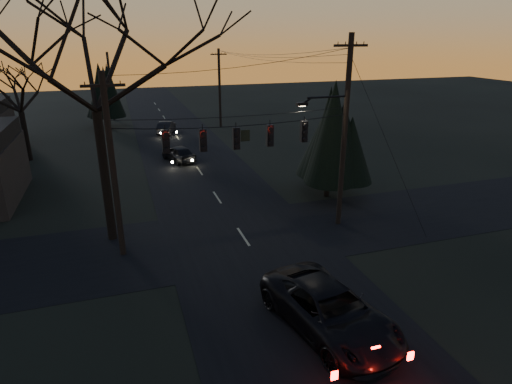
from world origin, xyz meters
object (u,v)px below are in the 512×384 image
object	(u,v)px
utility_pole_right	(338,223)
suv_near	(329,310)
utility_pole_left	(123,254)
bare_tree_left	(89,52)
evergreen_right	(330,131)
sedan_oncoming_b	(166,127)
utility_pole_far_l	(115,120)
utility_pole_far_r	(221,127)
sedan_oncoming_a	(179,153)

from	to	relation	value
utility_pole_right	suv_near	size ratio (longest dim) A/B	1.71
utility_pole_left	bare_tree_left	size ratio (longest dim) A/B	0.65
utility_pole_right	evergreen_right	xyz separation A→B (m)	(1.36, 4.13, 4.32)
evergreen_right	sedan_oncoming_b	size ratio (longest dim) A/B	1.91
evergreen_right	sedan_oncoming_b	xyz separation A→B (m)	(-7.66, 22.24, -3.68)
utility_pole_far_l	evergreen_right	world-z (taller)	evergreen_right
utility_pole_far_l	suv_near	size ratio (longest dim) A/B	1.37
utility_pole_left	utility_pole_far_r	distance (m)	30.27
utility_pole_right	utility_pole_far_l	distance (m)	37.79
utility_pole_left	sedan_oncoming_a	xyz separation A→B (m)	(4.89, 15.27, 0.66)
utility_pole_right	sedan_oncoming_b	distance (m)	27.12
utility_pole_far_l	evergreen_right	distance (m)	34.64
utility_pole_right	bare_tree_left	xyz separation A→B (m)	(-11.96, 1.92, 9.17)
utility_pole_far_r	bare_tree_left	xyz separation A→B (m)	(-11.96, -26.08, 9.17)
bare_tree_left	sedan_oncoming_a	size ratio (longest dim) A/B	3.37
suv_near	sedan_oncoming_b	xyz separation A→B (m)	(-1.60, 34.43, -0.17)
utility_pole_right	utility_pole_far_l	bearing A→B (deg)	107.72
utility_pole_far_r	sedan_oncoming_a	world-z (taller)	utility_pole_far_r
utility_pole_left	sedan_oncoming_b	distance (m)	26.89
utility_pole_left	suv_near	bearing A→B (deg)	-49.83
utility_pole_right	suv_near	distance (m)	9.36
evergreen_right	suv_near	size ratio (longest dim) A/B	1.28
utility_pole_far_l	sedan_oncoming_b	world-z (taller)	utility_pole_far_l
utility_pole_far_l	sedan_oncoming_a	world-z (taller)	utility_pole_far_l
utility_pole_far_r	bare_tree_left	bearing A→B (deg)	-114.64
suv_near	sedan_oncoming_a	xyz separation A→B (m)	(-1.91, 23.33, -0.15)
utility_pole_right	sedan_oncoming_a	size ratio (longest dim) A/B	2.57
utility_pole_right	utility_pole_far_r	size ratio (longest dim) A/B	1.18
sedan_oncoming_a	sedan_oncoming_b	distance (m)	11.11
bare_tree_left	sedan_oncoming_b	bearing A→B (deg)	76.97
utility_pole_left	sedan_oncoming_a	world-z (taller)	utility_pole_left
bare_tree_left	sedan_oncoming_a	world-z (taller)	bare_tree_left
utility_pole_far_r	sedan_oncoming_b	size ratio (longest dim) A/B	2.18
sedan_oncoming_b	utility_pole_left	bearing A→B (deg)	96.72
bare_tree_left	sedan_oncoming_a	bearing A→B (deg)	68.14
bare_tree_left	suv_near	bearing A→B (deg)	-53.94
sedan_oncoming_b	utility_pole_far_l	bearing A→B (deg)	-43.75
suv_near	sedan_oncoming_b	bearing A→B (deg)	81.50
utility_pole_left	sedan_oncoming_b	world-z (taller)	utility_pole_left
utility_pole_right	bare_tree_left	world-z (taller)	bare_tree_left
utility_pole_far_l	utility_pole_right	bearing A→B (deg)	-72.28
utility_pole_right	utility_pole_far_r	xyz separation A→B (m)	(0.00, 28.00, 0.00)
utility_pole_far_r	suv_near	bearing A→B (deg)	-97.43
utility_pole_far_l	sedan_oncoming_b	distance (m)	10.96
utility_pole_far_r	utility_pole_far_l	bearing A→B (deg)	145.18
suv_near	utility_pole_left	bearing A→B (deg)	119.00
utility_pole_far_l	bare_tree_left	size ratio (longest dim) A/B	0.61
utility_pole_left	bare_tree_left	world-z (taller)	bare_tree_left
bare_tree_left	evergreen_right	distance (m)	14.35
bare_tree_left	evergreen_right	size ratio (longest dim) A/B	1.76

